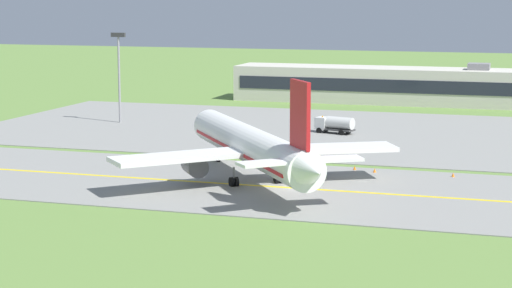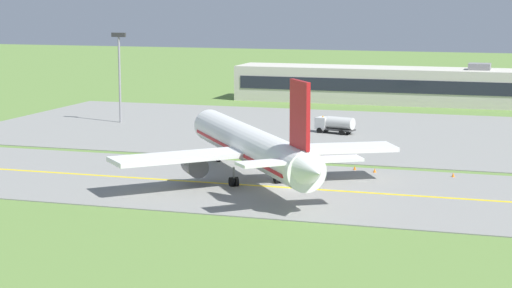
% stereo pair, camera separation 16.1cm
% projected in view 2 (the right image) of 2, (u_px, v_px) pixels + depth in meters
% --- Properties ---
extents(ground_plane, '(500.00, 500.00, 0.00)m').
position_uv_depth(ground_plane, '(293.00, 189.00, 99.59)').
color(ground_plane, olive).
extents(taxiway_strip, '(240.00, 28.00, 0.10)m').
position_uv_depth(taxiway_strip, '(293.00, 188.00, 99.58)').
color(taxiway_strip, gray).
rests_on(taxiway_strip, ground).
extents(apron_pad, '(140.00, 52.00, 0.10)m').
position_uv_depth(apron_pad, '(433.00, 136.00, 136.14)').
color(apron_pad, gray).
rests_on(apron_pad, ground).
extents(taxiway_centreline, '(220.00, 0.60, 0.01)m').
position_uv_depth(taxiway_centreline, '(293.00, 188.00, 99.57)').
color(taxiway_centreline, yellow).
rests_on(taxiway_centreline, taxiway_strip).
extents(airplane_lead, '(28.93, 34.04, 12.70)m').
position_uv_depth(airplane_lead, '(252.00, 146.00, 102.17)').
color(airplane_lead, white).
rests_on(airplane_lead, ground).
extents(service_truck_baggage, '(6.33, 3.67, 2.65)m').
position_uv_depth(service_truck_baggage, '(335.00, 124.00, 138.74)').
color(service_truck_baggage, silver).
rests_on(service_truck_baggage, ground).
extents(terminal_building, '(67.04, 10.56, 8.04)m').
position_uv_depth(terminal_building, '(408.00, 86.00, 177.44)').
color(terminal_building, beige).
rests_on(terminal_building, ground).
extents(apron_light_mast, '(2.40, 0.50, 14.70)m').
position_uv_depth(apron_light_mast, '(119.00, 66.00, 149.45)').
color(apron_light_mast, gray).
rests_on(apron_light_mast, ground).
extents(traffic_cone_near_edge, '(0.44, 0.44, 0.60)m').
position_uv_depth(traffic_cone_near_edge, '(453.00, 175.00, 105.59)').
color(traffic_cone_near_edge, orange).
rests_on(traffic_cone_near_edge, ground).
extents(traffic_cone_mid_edge, '(0.44, 0.44, 0.60)m').
position_uv_depth(traffic_cone_mid_edge, '(355.00, 168.00, 109.86)').
color(traffic_cone_mid_edge, orange).
rests_on(traffic_cone_mid_edge, ground).
extents(traffic_cone_far_edge, '(0.44, 0.44, 0.60)m').
position_uv_depth(traffic_cone_far_edge, '(375.00, 171.00, 108.27)').
color(traffic_cone_far_edge, orange).
rests_on(traffic_cone_far_edge, ground).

